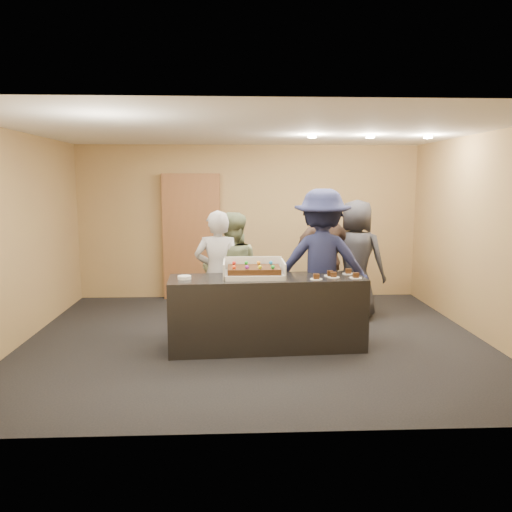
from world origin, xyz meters
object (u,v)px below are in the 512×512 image
at_px(cake_box, 254,273).
at_px(person_navy_man, 322,264).
at_px(person_brown_extra, 325,258).
at_px(sheet_cake, 254,270).
at_px(person_server_grey, 218,275).
at_px(plate_stack, 184,277).
at_px(person_dark_suit, 356,259).
at_px(person_sage_man, 231,274).
at_px(storage_cabinet, 192,237).
at_px(serving_counter, 267,313).

height_order(cake_box, person_navy_man, person_navy_man).
bearing_deg(person_navy_man, person_brown_extra, -94.41).
bearing_deg(sheet_cake, person_server_grey, 135.28).
bearing_deg(cake_box, person_brown_extra, 48.77).
height_order(plate_stack, person_dark_suit, person_dark_suit).
bearing_deg(sheet_cake, person_sage_man, 113.89).
bearing_deg(person_server_grey, storage_cabinet, -72.09).
distance_m(plate_stack, person_navy_man, 1.84).
xyz_separation_m(serving_counter, person_sage_man, (-0.44, 0.63, 0.38)).
xyz_separation_m(cake_box, sheet_cake, (-0.00, -0.03, 0.05)).
relative_size(storage_cabinet, person_brown_extra, 1.18).
bearing_deg(person_dark_suit, person_sage_man, 54.49).
relative_size(storage_cabinet, person_dark_suit, 1.22).
relative_size(cake_box, person_brown_extra, 0.40).
xyz_separation_m(storage_cabinet, sheet_cake, (0.98, -2.76, -0.10)).
xyz_separation_m(person_sage_man, person_navy_man, (1.20, -0.18, 0.16)).
bearing_deg(person_dark_suit, storage_cabinet, 4.84).
distance_m(sheet_cake, person_brown_extra, 1.72).
height_order(person_sage_man, person_dark_suit, person_dark_suit).
distance_m(storage_cabinet, person_server_grey, 2.38).
xyz_separation_m(person_server_grey, person_navy_man, (1.37, -0.00, 0.14)).
distance_m(serving_counter, person_brown_extra, 1.69).
bearing_deg(person_server_grey, person_navy_man, -174.98).
height_order(storage_cabinet, cake_box, storage_cabinet).
height_order(serving_counter, cake_box, cake_box).
bearing_deg(cake_box, person_navy_man, 24.67).
height_order(storage_cabinet, person_navy_man, storage_cabinet).
height_order(sheet_cake, person_dark_suit, person_dark_suit).
bearing_deg(person_navy_man, person_sage_man, 0.37).
bearing_deg(plate_stack, person_brown_extra, 35.16).
bearing_deg(serving_counter, storage_cabinet, 109.18).
xyz_separation_m(cake_box, person_server_grey, (-0.45, 0.42, -0.10)).
bearing_deg(person_dark_suit, sheet_cake, 73.49).
distance_m(sheet_cake, person_dark_suit, 2.11).
height_order(sheet_cake, person_navy_man, person_navy_man).
distance_m(cake_box, sheet_cake, 0.06).
height_order(sheet_cake, person_server_grey, person_server_grey).
relative_size(serving_counter, storage_cabinet, 1.09).
distance_m(serving_counter, person_navy_man, 1.03).
xyz_separation_m(serving_counter, sheet_cake, (-0.16, 0.00, 0.55)).
relative_size(person_navy_man, person_brown_extra, 1.06).
bearing_deg(cake_box, sheet_cake, -91.01).
bearing_deg(person_server_grey, plate_stack, 58.63).
bearing_deg(person_navy_man, cake_box, 33.52).
height_order(person_server_grey, person_navy_man, person_navy_man).
bearing_deg(person_navy_man, sheet_cake, 34.92).
bearing_deg(person_server_grey, serving_counter, 148.85).
bearing_deg(serving_counter, person_brown_extra, 50.36).
bearing_deg(person_brown_extra, storage_cabinet, -49.79).
distance_m(serving_counter, person_server_grey, 0.86).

